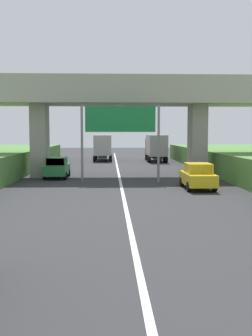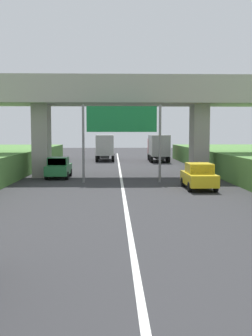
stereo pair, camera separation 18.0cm
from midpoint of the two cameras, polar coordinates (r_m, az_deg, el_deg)
lane_centre_stripe at (r=27.64m, az=-0.32°, el=-2.66°), size 0.20×92.08×0.01m
overpass_bridge at (r=34.00m, az=-0.60°, el=9.39°), size 40.00×4.80×8.27m
overhead_highway_sign at (r=29.82m, az=-0.44°, el=6.17°), size 5.88×0.18×5.77m
truck_red at (r=52.33m, az=4.70°, el=3.04°), size 2.44×7.30×3.44m
truck_black at (r=54.04m, az=-2.87°, el=3.11°), size 2.44×7.30×3.44m
car_green at (r=33.38m, az=-9.40°, el=0.06°), size 1.86×4.10×1.72m
car_yellow at (r=26.74m, az=10.50°, el=-1.16°), size 1.86×4.10×1.72m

